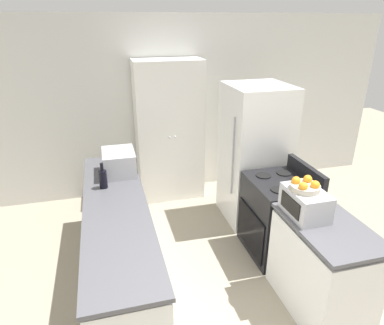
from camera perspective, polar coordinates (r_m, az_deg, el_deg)
wall_back at (r=5.14m, az=-4.50°, el=9.07°), size 7.00×0.06×2.60m
counter_left at (r=3.58m, az=-12.01°, el=-13.44°), size 0.60×2.57×0.90m
counter_right at (r=3.45m, az=20.75°, el=-16.16°), size 0.60×0.94×0.90m
pantry_cabinet at (r=4.96m, az=-3.85°, el=5.10°), size 0.95×0.48×2.02m
stove at (r=4.03m, az=14.10°, el=-8.71°), size 0.66×0.75×1.06m
refrigerator at (r=4.50m, az=10.36°, el=1.30°), size 0.77×0.78×1.79m
microwave at (r=3.93m, az=-12.04°, el=0.03°), size 0.36×0.45×0.26m
wine_bottle at (r=3.64m, az=-14.62°, el=-2.60°), size 0.08×0.08×0.28m
toaster_oven at (r=3.20m, az=18.33°, el=-6.41°), size 0.30×0.43×0.25m
fruit_bowl at (r=3.13m, az=18.33°, el=-3.69°), size 0.26×0.26×0.11m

